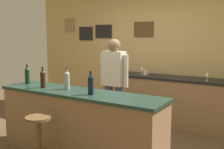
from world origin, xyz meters
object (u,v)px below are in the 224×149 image
wine_bottle_b (43,78)px  wine_bottle_a (27,75)px  bar_stool (39,134)px  wine_glass_a (142,68)px  wine_bottle_c (67,80)px  wine_bottle_d (91,84)px  coffee_mug (146,72)px  bartender (114,81)px  wine_glass_b (207,74)px

wine_bottle_b → wine_bottle_a: bearing=166.5°
bar_stool → wine_glass_a: size_ratio=4.39×
wine_bottle_b → wine_bottle_c: (0.38, 0.10, 0.00)m
wine_bottle_d → coffee_mug: wine_bottle_d is taller
wine_bottle_a → wine_bottle_b: same height
bartender → wine_bottle_a: 1.38m
wine_glass_a → bar_stool: bearing=-92.3°
bartender → wine_bottle_a: bartender is taller
wine_glass_a → wine_glass_b: same height
bartender → bar_stool: bartender is taller
bar_stool → wine_glass_b: (1.42, 2.52, 0.55)m
bar_stool → coffee_mug: 2.66m
bartender → wine_bottle_d: size_ratio=5.29×
bartender → wine_bottle_d: 1.04m
bartender → wine_glass_a: bearing=93.5°
wine_bottle_c → wine_glass_a: (0.15, 2.08, -0.05)m
wine_bottle_b → wine_bottle_c: 0.39m
wine_bottle_c → wine_glass_a: 2.09m
bar_stool → coffee_mug: size_ratio=5.44×
wine_bottle_c → wine_glass_a: bearing=85.8°
wine_bottle_a → wine_bottle_d: same height
wine_bottle_a → wine_glass_b: wine_bottle_a is taller
bartender → wine_bottle_b: bearing=-121.4°
wine_bottle_a → wine_bottle_d: bearing=-5.2°
wine_bottle_d → wine_glass_a: (-0.34, 2.19, -0.05)m
bartender → wine_bottle_b: 1.16m
wine_bottle_d → wine_glass_b: wine_bottle_d is taller
wine_bottle_d → wine_glass_a: 2.22m
wine_bottle_c → wine_bottle_d: same height
bar_stool → wine_bottle_a: (-0.88, 0.61, 0.60)m
bartender → bar_stool: 1.58m
bar_stool → wine_bottle_b: (-0.42, 0.50, 0.60)m
wine_bottle_a → wine_glass_a: 2.30m
wine_bottle_d → wine_glass_b: bearing=64.4°
bartender → coffee_mug: (0.05, 1.11, 0.01)m
bar_stool → coffee_mug: bearing=84.9°
wine_bottle_d → coffee_mug: 2.13m
bartender → wine_bottle_d: bearing=-75.0°
wine_bottle_b → wine_bottle_d: bearing=-0.7°
wine_glass_a → wine_bottle_d: bearing=-81.2°
wine_bottle_a → wine_bottle_c: same height
bar_stool → wine_glass_a: (0.11, 2.69, 0.55)m
wine_bottle_a → wine_bottle_d: size_ratio=1.00×
wine_glass_a → wine_glass_b: size_ratio=1.00×
wine_glass_a → wine_glass_b: 1.32m
wine_glass_b → wine_bottle_a: bearing=-140.3°
bar_stool → wine_glass_b: size_ratio=4.39×
wine_glass_a → wine_glass_b: (1.31, -0.16, 0.00)m
wine_bottle_b → wine_bottle_d: 0.87m
wine_bottle_a → coffee_mug: 2.28m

